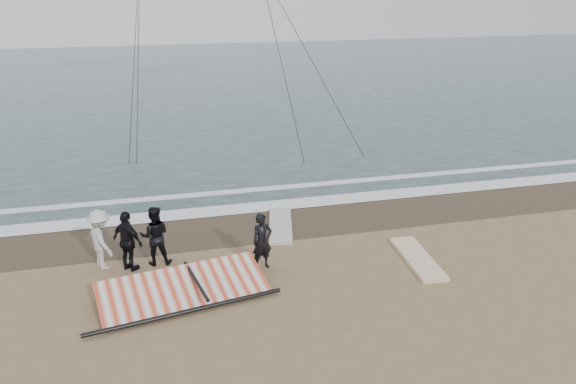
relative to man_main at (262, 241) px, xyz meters
The scene contains 10 objects.
ground 2.09m from the man_main, 59.40° to the right, with size 120.00×120.00×0.00m, color #8C704C.
sea 31.36m from the man_main, 88.20° to the left, with size 120.00×54.00×0.02m, color #233838.
wet_sand 3.10m from the man_main, 70.82° to the left, with size 120.00×2.80×0.01m, color #4C3D2B.
foam_near 4.41m from the man_main, 76.89° to the left, with size 120.00×0.90×0.01m, color white.
foam_far 6.06m from the man_main, 80.57° to the left, with size 120.00×0.45×0.01m, color white.
man_main is the anchor object (origin of this frame).
board_white 4.37m from the man_main, ahead, with size 0.73×2.59×0.10m, color white.
board_cream 2.80m from the man_main, 66.11° to the left, with size 0.70×2.61×0.11m, color beige.
trio_cluster 3.65m from the man_main, 164.91° to the left, with size 2.34×1.41×1.68m.
sail_rig 2.49m from the man_main, 157.46° to the right, with size 4.62×2.41×0.51m.
Camera 1 is at (-3.66, -11.56, 7.26)m, focal length 35.00 mm.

